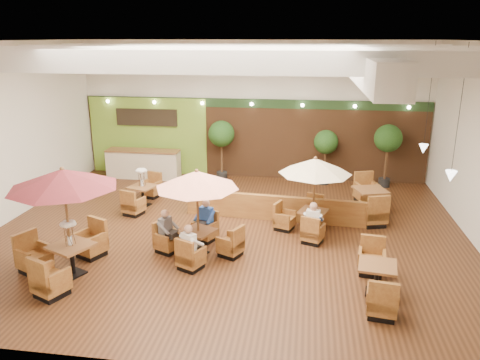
% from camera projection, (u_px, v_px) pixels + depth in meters
% --- Properties ---
extents(room, '(14.04, 14.00, 5.52)m').
position_uv_depth(room, '(242.00, 105.00, 14.05)').
color(room, '#381E0F').
rests_on(room, ground).
extents(service_counter, '(3.00, 0.75, 1.18)m').
position_uv_depth(service_counter, '(144.00, 164.00, 19.26)').
color(service_counter, beige).
rests_on(service_counter, ground).
extents(booth_divider, '(5.84, 0.65, 0.81)m').
position_uv_depth(booth_divider, '(276.00, 208.00, 14.83)').
color(booth_divider, brown).
rests_on(booth_divider, ground).
extents(table_0, '(2.72, 2.89, 2.75)m').
position_uv_depth(table_0, '(63.00, 199.00, 10.96)').
color(table_0, brown).
rests_on(table_0, ground).
extents(table_1, '(2.48, 2.48, 2.38)m').
position_uv_depth(table_1, '(197.00, 196.00, 12.14)').
color(table_1, brown).
rests_on(table_1, ground).
extents(table_2, '(2.26, 2.39, 2.32)m').
position_uv_depth(table_2, '(313.00, 178.00, 13.60)').
color(table_2, brown).
rests_on(table_2, ground).
extents(table_3, '(1.01, 2.53, 1.49)m').
position_uv_depth(table_3, '(143.00, 192.00, 16.08)').
color(table_3, brown).
rests_on(table_3, ground).
extents(table_4, '(0.93, 2.52, 0.92)m').
position_uv_depth(table_4, '(376.00, 279.00, 10.58)').
color(table_4, brown).
rests_on(table_4, ground).
extents(table_5, '(1.19, 2.99, 1.06)m').
position_uv_depth(table_5, '(370.00, 202.00, 15.40)').
color(table_5, brown).
rests_on(table_5, ground).
extents(topiary_0, '(1.04, 1.04, 2.43)m').
position_uv_depth(topiary_0, '(221.00, 136.00, 18.64)').
color(topiary_0, black).
rests_on(topiary_0, ground).
extents(topiary_1, '(0.93, 0.93, 2.17)m').
position_uv_depth(topiary_1, '(326.00, 144.00, 18.12)').
color(topiary_1, black).
rests_on(topiary_1, ground).
extents(topiary_2, '(1.05, 1.05, 2.44)m').
position_uv_depth(topiary_2, '(388.00, 141.00, 17.74)').
color(topiary_2, black).
rests_on(topiary_2, ground).
extents(diner_0, '(0.43, 0.41, 0.75)m').
position_uv_depth(diner_0, '(190.00, 242.00, 11.58)').
color(diner_0, white).
rests_on(diner_0, ground).
extents(diner_1, '(0.42, 0.39, 0.76)m').
position_uv_depth(diner_1, '(205.00, 216.00, 13.22)').
color(diner_1, '#2850AD').
rests_on(diner_1, ground).
extents(diner_2, '(0.38, 0.41, 0.75)m').
position_uv_depth(diner_2, '(167.00, 226.00, 12.52)').
color(diner_2, slate).
rests_on(diner_2, ground).
extents(diner_3, '(0.38, 0.34, 0.71)m').
position_uv_depth(diner_3, '(313.00, 219.00, 13.08)').
color(diner_3, '#2850AD').
rests_on(diner_3, ground).
extents(diner_4, '(0.41, 0.35, 0.78)m').
position_uv_depth(diner_4, '(313.00, 218.00, 13.07)').
color(diner_4, white).
rests_on(diner_4, ground).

